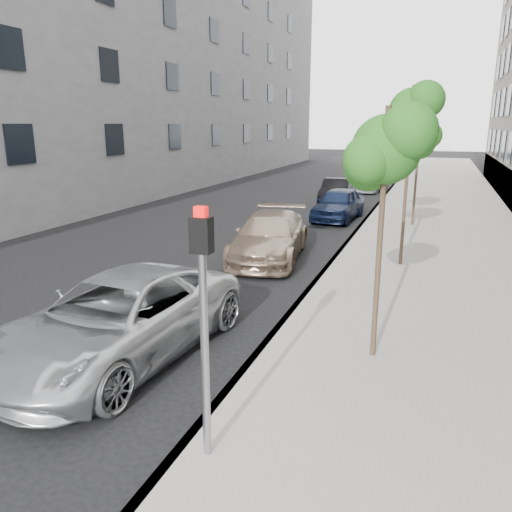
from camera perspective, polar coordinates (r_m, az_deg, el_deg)
The scene contains 12 objects.
ground at distance 9.23m, azimuth -8.78°, elevation -12.69°, with size 160.00×160.00×0.00m, color black.
sidewalk at distance 31.41m, azimuth 20.36°, elevation 6.32°, with size 6.40×72.00×0.14m, color gray.
curb at distance 31.54m, azimuth 14.65°, elevation 6.79°, with size 0.15×72.00×0.14m, color #9E9B93.
tree_near at distance 8.68m, azimuth 14.80°, elevation 11.63°, with size 1.54×1.34×4.45m.
tree_mid at distance 15.15m, azimuth 17.49°, elevation 15.47°, with size 1.65×1.45×5.26m.
tree_far at distance 21.66m, azimuth 18.19°, elevation 12.20°, with size 1.68×1.48×4.19m.
signal_pole at distance 5.98m, azimuth -6.02°, elevation -5.81°, with size 0.24×0.18×3.20m.
minivan at distance 9.60m, azimuth -15.32°, elevation -6.89°, with size 2.56×5.55×1.54m, color #B3B6B8.
suv at distance 16.08m, azimuth 1.57°, elevation 2.26°, with size 2.06×5.06×1.47m, color tan.
sedan_blue at distance 23.05m, azimuth 9.40°, elevation 5.89°, with size 1.70×4.24×1.44m, color #0F1A34.
sedan_black at distance 27.86m, azimuth 9.15°, elevation 7.32°, with size 1.42×4.06×1.34m, color black.
sedan_rear at distance 33.55m, azimuth 12.87°, elevation 8.30°, with size 1.72×4.24×1.23m, color #AEB0B7.
Camera 1 is at (4.05, -7.13, 4.24)m, focal length 35.00 mm.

